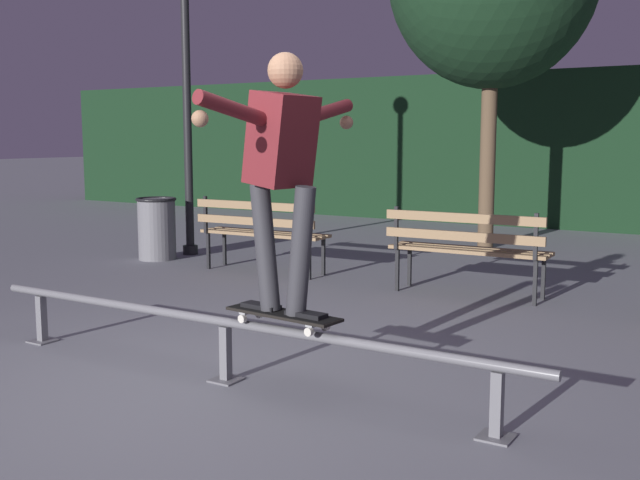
# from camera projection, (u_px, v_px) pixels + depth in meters

# --- Properties ---
(ground_plane) EXTENTS (90.00, 90.00, 0.00)m
(ground_plane) POSITION_uv_depth(u_px,v_px,m) (201.00, 392.00, 4.72)
(ground_plane) COLOR slate
(hedge_backdrop) EXTENTS (24.00, 1.20, 2.71)m
(hedge_backdrop) POSITION_uv_depth(u_px,v_px,m) (585.00, 150.00, 13.14)
(hedge_backdrop) COLOR black
(hedge_backdrop) RESTS_ON ground
(grind_rail) EXTENTS (4.26, 0.18, 0.42)m
(grind_rail) POSITION_uv_depth(u_px,v_px,m) (225.00, 331.00, 4.88)
(grind_rail) COLOR slate
(grind_rail) RESTS_ON ground
(skateboard) EXTENTS (0.80, 0.28, 0.09)m
(skateboard) POSITION_uv_depth(u_px,v_px,m) (283.00, 315.00, 4.63)
(skateboard) COLOR black
(skateboard) RESTS_ON grind_rail
(skateboarder) EXTENTS (0.63, 1.40, 1.56)m
(skateboarder) POSITION_uv_depth(u_px,v_px,m) (282.00, 161.00, 4.50)
(skateboarder) COLOR black
(skateboarder) RESTS_ON skateboard
(park_bench_leftmost) EXTENTS (1.61, 0.46, 0.88)m
(park_bench_leftmost) POSITION_uv_depth(u_px,v_px,m) (260.00, 227.00, 8.76)
(park_bench_leftmost) COLOR black
(park_bench_leftmost) RESTS_ON ground
(park_bench_left_center) EXTENTS (1.61, 0.46, 0.88)m
(park_bench_left_center) POSITION_uv_depth(u_px,v_px,m) (466.00, 243.00, 7.46)
(park_bench_left_center) COLOR black
(park_bench_left_center) RESTS_ON ground
(lamp_post_left) EXTENTS (0.32, 0.32, 3.90)m
(lamp_post_left) POSITION_uv_depth(u_px,v_px,m) (186.00, 67.00, 9.91)
(lamp_post_left) COLOR black
(lamp_post_left) RESTS_ON ground
(trash_can) EXTENTS (0.52, 0.52, 0.80)m
(trash_can) POSITION_uv_depth(u_px,v_px,m) (157.00, 228.00, 9.78)
(trash_can) COLOR slate
(trash_can) RESTS_ON ground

